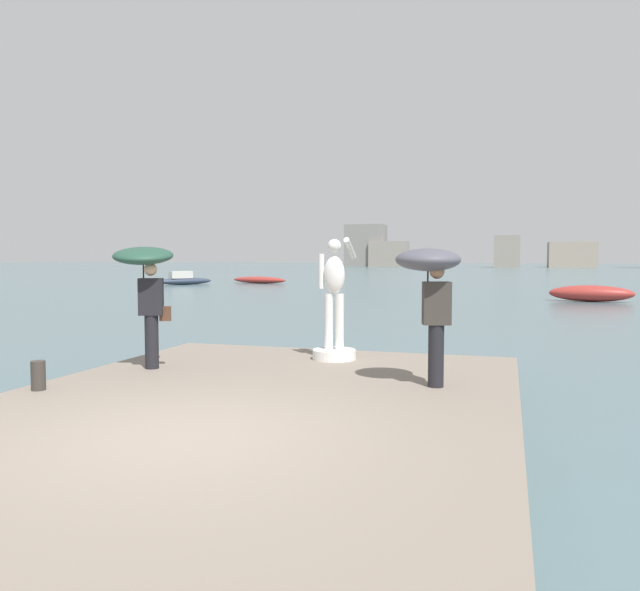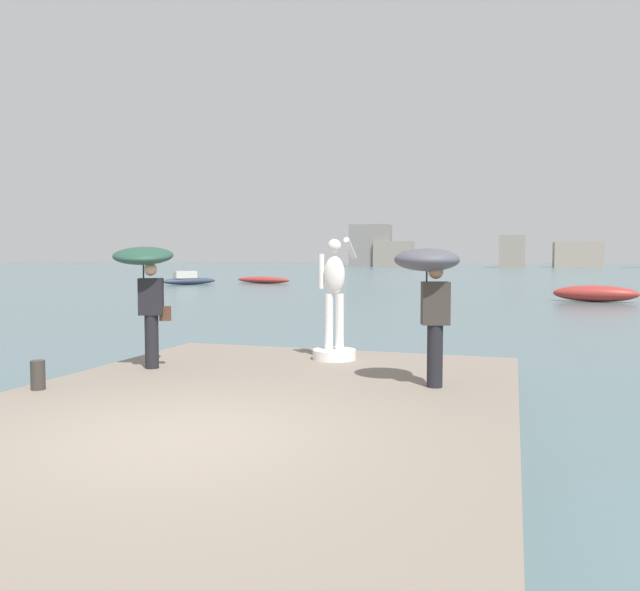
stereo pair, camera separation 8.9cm
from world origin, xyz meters
name	(u,v)px [view 2 (the right image)]	position (x,y,z in m)	size (l,w,h in m)	color
ground_plane	(467,288)	(0.00, 40.00, 0.00)	(400.00, 400.00, 0.00)	#4C666B
pier	(243,417)	(0.00, 1.57, 0.20)	(6.67, 9.13, 0.40)	slate
statue_white_figure	(334,316)	(0.20, 5.02, 1.18)	(0.77, 0.95, 2.18)	white
onlooker_left	(146,274)	(-2.49, 3.24, 1.96)	(1.28, 1.29, 2.05)	black
onlooker_right	(429,278)	(2.12, 3.16, 1.94)	(1.13, 1.14, 1.96)	black
mooring_bollard	(38,375)	(-2.98, 1.34, 0.60)	(0.19, 0.19, 0.40)	#38332D
boat_near	(188,280)	(-22.07, 39.19, 0.41)	(3.65, 4.31, 1.10)	#2D384C
boat_far	(595,294)	(7.14, 28.02, 0.41)	(4.10, 1.71, 0.82)	#9E2D28
boat_rightward	(263,280)	(-17.25, 43.44, 0.29)	(5.63, 2.50, 0.57)	#9E2D28
distant_skyline	(508,247)	(1.78, 140.10, 4.56)	(75.16, 14.75, 12.66)	gray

